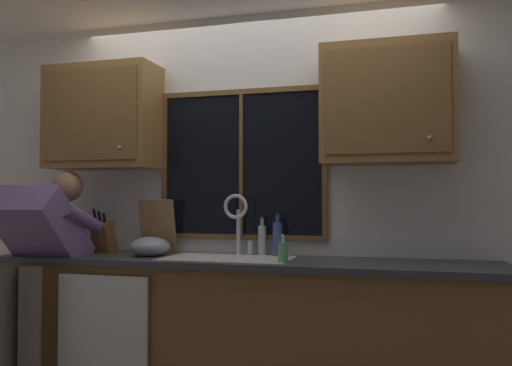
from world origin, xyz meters
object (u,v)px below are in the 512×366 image
object	(u,v)px
knife_block	(104,237)
bottle_tall_clear	(278,238)
person_standing	(39,255)
cutting_board	(158,226)
soap_dispenser	(283,251)
mixing_bowl	(150,247)
bottle_green_glass	(262,239)

from	to	relation	value
knife_block	bottle_tall_clear	distance (m)	1.22
person_standing	cutting_board	xyz separation A→B (m)	(0.58, 0.49, 0.17)
person_standing	bottle_tall_clear	size ratio (longest dim) A/B	5.28
knife_block	soap_dispenser	distance (m)	1.35
knife_block	mixing_bowl	xyz separation A→B (m)	(0.41, -0.11, -0.05)
bottle_green_glass	bottle_tall_clear	size ratio (longest dim) A/B	0.90
cutting_board	soap_dispenser	size ratio (longest dim) A/B	2.28
knife_block	cutting_board	world-z (taller)	cutting_board
person_standing	bottle_tall_clear	bearing A→B (deg)	18.24
bottle_green_glass	cutting_board	bearing A→B (deg)	-178.41
cutting_board	bottle_tall_clear	bearing A→B (deg)	-0.99
cutting_board	bottle_tall_clear	world-z (taller)	cutting_board
soap_dispenser	bottle_green_glass	size ratio (longest dim) A/B	0.64
soap_dispenser	bottle_green_glass	world-z (taller)	bottle_green_glass
soap_dispenser	bottle_tall_clear	xyz separation A→B (m)	(-0.11, 0.32, 0.05)
person_standing	bottle_green_glass	size ratio (longest dim) A/B	5.85
bottle_green_glass	bottle_tall_clear	distance (m)	0.12
knife_block	cutting_board	size ratio (longest dim) A/B	0.86
knife_block	mixing_bowl	distance (m)	0.43
person_standing	mixing_bowl	bearing A→B (deg)	23.48
cutting_board	soap_dispenser	xyz separation A→B (m)	(0.97, -0.34, -0.12)
person_standing	bottle_tall_clear	xyz separation A→B (m)	(1.44, 0.47, 0.10)
person_standing	mixing_bowl	xyz separation A→B (m)	(0.64, 0.28, 0.05)
cutting_board	knife_block	bearing A→B (deg)	-163.55
soap_dispenser	bottle_green_glass	bearing A→B (deg)	122.16
cutting_board	mixing_bowl	distance (m)	0.25
person_standing	soap_dispenser	xyz separation A→B (m)	(1.55, 0.15, 0.05)
cutting_board	mixing_bowl	bearing A→B (deg)	-76.34
knife_block	person_standing	bearing A→B (deg)	-120.42
mixing_bowl	bottle_tall_clear	xyz separation A→B (m)	(0.81, 0.20, 0.06)
person_standing	cutting_board	world-z (taller)	person_standing
cutting_board	bottle_tall_clear	distance (m)	0.86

